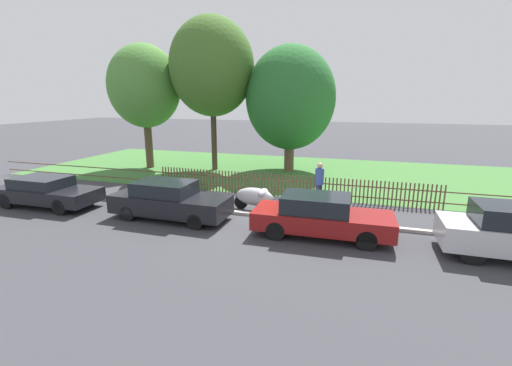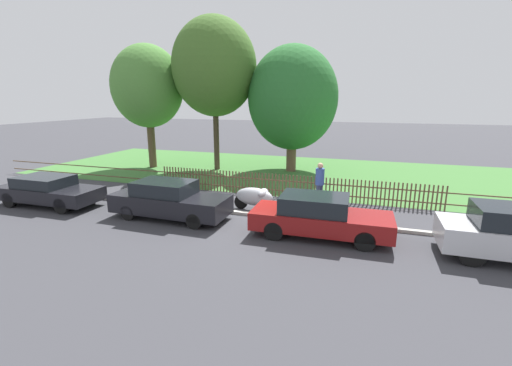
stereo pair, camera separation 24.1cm
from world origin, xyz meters
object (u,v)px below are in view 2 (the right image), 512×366
object	(u,v)px
parked_car_black_saloon	(169,200)
covered_motorcycle	(255,197)
pedestrian_near_fence	(320,181)
parked_car_navy_estate	(319,216)
tree_nearest_kerb	(148,87)
tree_behind_motorcycle	(214,67)
parked_car_silver_hatchback	(48,190)
tree_mid_park	(293,98)

from	to	relation	value
parked_car_black_saloon	covered_motorcycle	distance (m)	3.44
parked_car_black_saloon	pedestrian_near_fence	xyz separation A→B (m)	(5.27, 3.54, 0.32)
parked_car_black_saloon	parked_car_navy_estate	xyz separation A→B (m)	(5.76, -0.06, -0.01)
tree_nearest_kerb	tree_behind_motorcycle	xyz separation A→B (m)	(4.47, 0.66, 1.14)
tree_behind_motorcycle	parked_car_black_saloon	bearing A→B (deg)	-76.56
tree_nearest_kerb	covered_motorcycle	bearing A→B (deg)	-35.28
parked_car_silver_hatchback	pedestrian_near_fence	bearing A→B (deg)	17.84
parked_car_silver_hatchback	parked_car_black_saloon	world-z (taller)	parked_car_black_saloon
tree_nearest_kerb	tree_behind_motorcycle	world-z (taller)	tree_behind_motorcycle
parked_car_silver_hatchback	covered_motorcycle	world-z (taller)	parked_car_silver_hatchback
parked_car_silver_hatchback	parked_car_navy_estate	xyz separation A→B (m)	(11.64, 0.12, 0.04)
parked_car_black_saloon	tree_mid_park	xyz separation A→B (m)	(2.53, 10.28, 3.82)
parked_car_black_saloon	covered_motorcycle	bearing A→B (deg)	33.70
covered_motorcycle	tree_mid_park	xyz separation A→B (m)	(-0.35, 8.41, 3.95)
parked_car_black_saloon	tree_mid_park	world-z (taller)	tree_mid_park
parked_car_silver_hatchback	parked_car_black_saloon	size ratio (longest dim) A/B	0.99
covered_motorcycle	tree_behind_motorcycle	world-z (taller)	tree_behind_motorcycle
pedestrian_near_fence	parked_car_black_saloon	bearing A→B (deg)	141.99
parked_car_navy_estate	pedestrian_near_fence	size ratio (longest dim) A/B	2.48
parked_car_navy_estate	covered_motorcycle	xyz separation A→B (m)	(-2.87, 1.93, -0.12)
parked_car_silver_hatchback	tree_behind_motorcycle	world-z (taller)	tree_behind_motorcycle
parked_car_navy_estate	covered_motorcycle	bearing A→B (deg)	144.72
tree_mid_park	pedestrian_near_fence	size ratio (longest dim) A/B	4.15
covered_motorcycle	tree_nearest_kerb	bearing A→B (deg)	149.74
parked_car_black_saloon	parked_car_navy_estate	size ratio (longest dim) A/B	0.99
covered_motorcycle	tree_behind_motorcycle	xyz separation A→B (m)	(-5.11, 7.43, 5.82)
tree_nearest_kerb	tree_mid_park	world-z (taller)	tree_nearest_kerb
covered_motorcycle	parked_car_black_saloon	bearing A→B (deg)	-142.01
parked_car_silver_hatchback	parked_car_navy_estate	world-z (taller)	parked_car_navy_estate
parked_car_navy_estate	tree_mid_park	xyz separation A→B (m)	(-3.23, 10.34, 3.83)
covered_motorcycle	pedestrian_near_fence	world-z (taller)	pedestrian_near_fence
parked_car_black_saloon	pedestrian_near_fence	size ratio (longest dim) A/B	2.47
parked_car_silver_hatchback	tree_behind_motorcycle	distance (m)	11.68
parked_car_navy_estate	pedestrian_near_fence	bearing A→B (deg)	96.37
parked_car_black_saloon	parked_car_navy_estate	world-z (taller)	parked_car_black_saloon
tree_behind_motorcycle	parked_car_navy_estate	bearing A→B (deg)	-49.57
parked_car_black_saloon	tree_nearest_kerb	xyz separation A→B (m)	(-6.69, 8.64, 4.55)
parked_car_silver_hatchback	covered_motorcycle	bearing A→B (deg)	12.56
parked_car_silver_hatchback	parked_car_black_saloon	bearing A→B (deg)	1.18
tree_mid_park	pedestrian_near_fence	world-z (taller)	tree_mid_park
covered_motorcycle	parked_car_silver_hatchback	bearing A→B (deg)	-161.76
parked_car_navy_estate	tree_mid_park	bearing A→B (deg)	106.00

